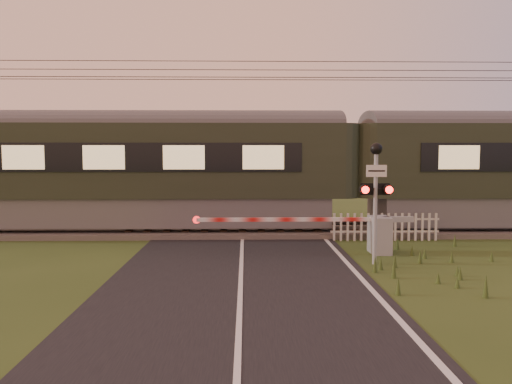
{
  "coord_description": "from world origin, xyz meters",
  "views": [
    {
      "loc": [
        0.12,
        -11.43,
        2.9
      ],
      "look_at": [
        0.42,
        3.2,
        1.72
      ],
      "focal_mm": 35.0,
      "sensor_mm": 36.0,
      "label": 1
    }
  ],
  "objects_px": {
    "train": "(352,169)",
    "picket_fence": "(385,227)",
    "boom_gate": "(370,233)",
    "crossing_signal": "(376,181)"
  },
  "relations": [
    {
      "from": "boom_gate",
      "to": "crossing_signal",
      "type": "xyz_separation_m",
      "value": [
        -0.23,
        -1.4,
        1.56
      ]
    },
    {
      "from": "train",
      "to": "picket_fence",
      "type": "distance_m",
      "value": 2.74
    },
    {
      "from": "boom_gate",
      "to": "picket_fence",
      "type": "height_order",
      "value": "boom_gate"
    },
    {
      "from": "boom_gate",
      "to": "picket_fence",
      "type": "bearing_deg",
      "value": 63.36
    },
    {
      "from": "boom_gate",
      "to": "crossing_signal",
      "type": "distance_m",
      "value": 2.11
    },
    {
      "from": "train",
      "to": "picket_fence",
      "type": "relative_size",
      "value": 12.16
    },
    {
      "from": "crossing_signal",
      "to": "picket_fence",
      "type": "height_order",
      "value": "crossing_signal"
    },
    {
      "from": "picket_fence",
      "to": "train",
      "type": "bearing_deg",
      "value": 110.74
    },
    {
      "from": "train",
      "to": "boom_gate",
      "type": "xyz_separation_m",
      "value": [
        -0.27,
        -3.87,
        -1.71
      ]
    },
    {
      "from": "boom_gate",
      "to": "train",
      "type": "bearing_deg",
      "value": 85.96
    }
  ]
}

